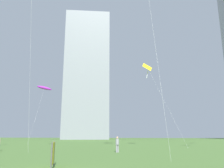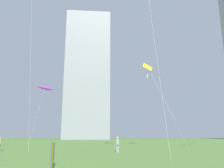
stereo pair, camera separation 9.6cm
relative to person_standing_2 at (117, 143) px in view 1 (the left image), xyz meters
The scene contains 5 objects.
person_standing_2 is the anchor object (origin of this frame).
kite_flying_0 33.81m from the person_standing_2, 134.14° to the left, with size 4.13×10.54×13.80m.
kite_flying_3 20.10m from the person_standing_2, 77.51° to the left, with size 6.96×5.25×15.33m.
distant_highrise_0 87.28m from the person_standing_2, 110.47° to the left, with size 20.41×24.69×59.29m, color gray.
event_banner 13.09m from the person_standing_2, 97.79° to the right, with size 0.92×2.15×1.57m.
Camera 1 is at (5.81, -11.30, 1.98)m, focal length 36.10 mm.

